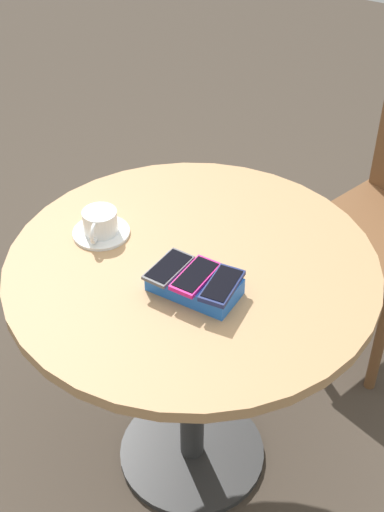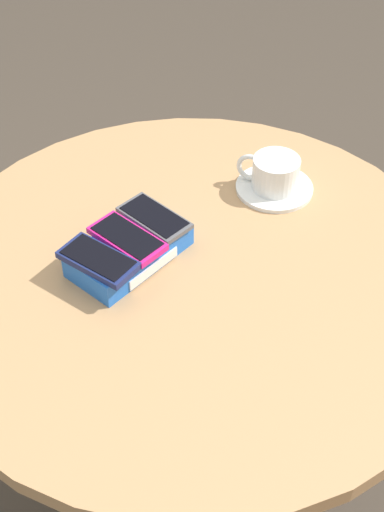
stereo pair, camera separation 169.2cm
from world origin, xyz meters
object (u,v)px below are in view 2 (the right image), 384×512
Objects in this scene: saucer at (274,188)px; phone_navy at (98,260)px; phone_box at (130,250)px; phone_magenta at (127,238)px; coffee_cup at (274,172)px; round_table at (192,323)px; phone_gray at (154,217)px.

phone_navy is at bearing 170.11° from saucer.
phone_box is 1.53× the size of phone_navy.
phone_magenta is 1.13× the size of coffee_cup.
round_table is 6.92× the size of phone_magenta.
round_table is at bearing -94.97° from phone_gray.
phone_magenta reaches higher than phone_gray.
coffee_cup is at bearing -15.99° from phone_gray.
round_table is 0.19m from phone_box.
phone_box is at bearing 123.86° from round_table.
phone_navy is 1.02× the size of phone_gray.
phone_navy is 0.38m from coffee_cup.
phone_navy is (-0.13, 0.08, 0.19)m from round_table.
round_table is 0.22m from phone_magenta.
phone_box is at bearing 167.74° from saucer.
phone_magenta is (0.07, 0.00, -0.00)m from phone_navy.
phone_gray is at bearing 4.43° from phone_box.
phone_navy reaches higher than phone_gray.
saucer is (0.24, -0.07, -0.04)m from phone_gray.
phone_navy reaches higher than phone_magenta.
phone_navy reaches higher than saucer.
phone_gray is at bearing 85.03° from round_table.
phone_navy is at bearing 146.32° from round_table.
phone_navy is 0.13m from phone_gray.
phone_magenta is at bearing 167.65° from saucer.
round_table is 6.85× the size of phone_navy.
phone_magenta is at bearing 157.52° from phone_box.
phone_box is 0.07m from phone_navy.
saucer is 0.03m from coffee_cup.
phone_box reaches higher than saucer.
coffee_cup is at bearing -11.94° from phone_magenta.
phone_gray is at bearing 163.51° from saucer.
coffee_cup is at bearing -9.53° from phone_navy.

